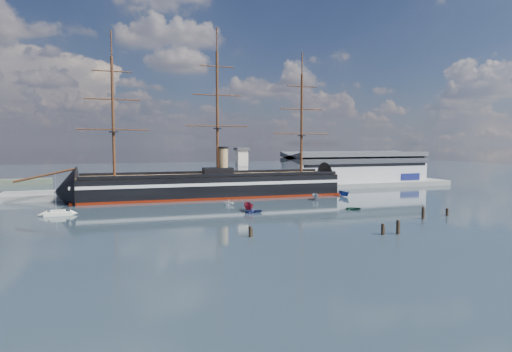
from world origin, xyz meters
name	(u,v)px	position (x,y,z in m)	size (l,w,h in m)	color
ground	(265,203)	(0.00, 40.00, 0.00)	(600.00, 600.00, 0.00)	#202D36
quay	(256,190)	(10.00, 76.00, 0.00)	(180.00, 18.00, 2.00)	slate
warehouse	(355,167)	(58.00, 80.00, 7.98)	(63.00, 21.00, 11.60)	#B7BABC
quay_tower	(242,167)	(3.00, 73.00, 9.75)	(5.00, 5.00, 15.00)	silver
warship	(207,186)	(-13.63, 60.00, 4.04)	(113.22, 20.16, 53.94)	black
sailboat	(58,213)	(-58.52, 36.37, 0.69)	(6.74, 1.99, 10.78)	silver
motorboat_a	(249,211)	(-9.71, 27.07, 0.00)	(6.94, 2.54, 2.78)	maroon
motorboat_b	(254,213)	(-9.44, 23.79, 0.00)	(3.09, 1.23, 1.44)	navy
motorboat_c	(316,200)	(18.78, 42.08, 0.00)	(6.33, 2.32, 2.53)	gray
motorboat_d	(229,205)	(-11.69, 39.75, 0.00)	(5.13, 2.23, 1.88)	silver
motorboat_e	(354,210)	(18.62, 19.04, 0.00)	(2.72, 1.09, 1.27)	#1D4837
motorboat_f	(344,197)	(32.18, 46.26, 0.00)	(6.26, 2.30, 2.50)	navy
piling_near_left	(250,237)	(-20.04, -4.09, 0.00)	(0.64, 0.64, 2.85)	black
piling_near_mid	(383,235)	(6.12, -11.23, 0.00)	(0.64, 0.64, 2.97)	black
piling_near_right	(423,219)	(26.71, 0.76, 0.00)	(0.64, 0.64, 3.69)	black
piling_far_right	(447,216)	(36.03, 2.61, 0.00)	(0.64, 0.64, 2.59)	black
piling_extra	(398,234)	(9.21, -12.01, 0.00)	(0.64, 0.64, 3.64)	black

